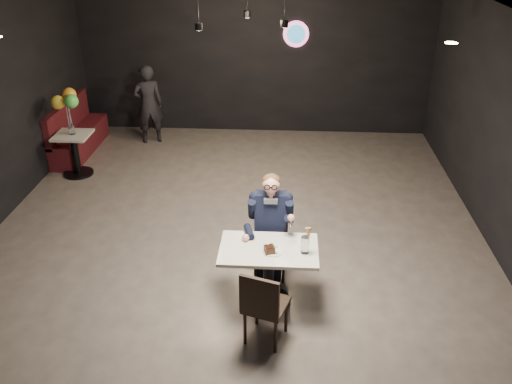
# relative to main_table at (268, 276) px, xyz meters

# --- Properties ---
(floor) EXTENTS (9.00, 9.00, 0.00)m
(floor) POSITION_rel_main_table_xyz_m (-0.52, 1.17, -0.38)
(floor) COLOR slate
(floor) RESTS_ON ground
(wall_sign) EXTENTS (0.50, 0.06, 0.50)m
(wall_sign) POSITION_rel_main_table_xyz_m (0.28, 5.64, 1.62)
(wall_sign) COLOR pink
(wall_sign) RESTS_ON floor
(pendant_lights) EXTENTS (1.40, 1.20, 0.36)m
(pendant_lights) POSITION_rel_main_table_xyz_m (-0.52, 3.17, 2.51)
(pendant_lights) COLOR black
(pendant_lights) RESTS_ON floor
(main_table) EXTENTS (1.10, 0.70, 0.75)m
(main_table) POSITION_rel_main_table_xyz_m (0.00, 0.00, 0.00)
(main_table) COLOR silver
(main_table) RESTS_ON floor
(chair_far) EXTENTS (0.42, 0.46, 0.92)m
(chair_far) POSITION_rel_main_table_xyz_m (0.00, 0.55, 0.09)
(chair_far) COLOR black
(chair_far) RESTS_ON floor
(chair_near) EXTENTS (0.54, 0.57, 0.92)m
(chair_near) POSITION_rel_main_table_xyz_m (0.00, -0.60, 0.09)
(chair_near) COLOR black
(chair_near) RESTS_ON floor
(seated_man) EXTENTS (0.60, 0.80, 1.44)m
(seated_man) POSITION_rel_main_table_xyz_m (0.00, 0.55, 0.34)
(seated_man) COLOR black
(seated_man) RESTS_ON floor
(dessert_plate) EXTENTS (0.22, 0.22, 0.01)m
(dessert_plate) POSITION_rel_main_table_xyz_m (0.05, -0.07, 0.38)
(dessert_plate) COLOR white
(dessert_plate) RESTS_ON main_table
(cake_slice) EXTENTS (0.13, 0.12, 0.08)m
(cake_slice) POSITION_rel_main_table_xyz_m (0.01, -0.10, 0.43)
(cake_slice) COLOR black
(cake_slice) RESTS_ON dessert_plate
(mint_leaf) EXTENTS (0.07, 0.04, 0.01)m
(mint_leaf) POSITION_rel_main_table_xyz_m (0.07, -0.11, 0.47)
(mint_leaf) COLOR #368A2D
(mint_leaf) RESTS_ON cake_slice
(sundae_glass) EXTENTS (0.09, 0.09, 0.20)m
(sundae_glass) POSITION_rel_main_table_xyz_m (0.40, -0.06, 0.48)
(sundae_glass) COLOR silver
(sundae_glass) RESTS_ON main_table
(wafer_cone) EXTENTS (0.08, 0.08, 0.14)m
(wafer_cone) POSITION_rel_main_table_xyz_m (0.43, -0.07, 0.62)
(wafer_cone) COLOR tan
(wafer_cone) RESTS_ON sundae_glass
(booth_bench) EXTENTS (0.48, 1.92, 0.96)m
(booth_bench) POSITION_rel_main_table_xyz_m (-3.77, 4.30, 0.11)
(booth_bench) COLOR #450E13
(booth_bench) RESTS_ON floor
(side_table) EXTENTS (0.58, 0.58, 0.73)m
(side_table) POSITION_rel_main_table_xyz_m (-3.47, 3.30, -0.01)
(side_table) COLOR silver
(side_table) RESTS_ON floor
(balloon_vase) EXTENTS (0.11, 0.11, 0.16)m
(balloon_vase) POSITION_rel_main_table_xyz_m (-3.47, 3.30, 0.46)
(balloon_vase) COLOR silver
(balloon_vase) RESTS_ON side_table
(balloon_bunch) EXTENTS (0.42, 0.42, 0.69)m
(balloon_bunch) POSITION_rel_main_table_xyz_m (-3.47, 3.30, 0.87)
(balloon_bunch) COLOR yellow
(balloon_bunch) RESTS_ON balloon_vase
(passerby) EXTENTS (0.65, 0.53, 1.55)m
(passerby) POSITION_rel_main_table_xyz_m (-2.54, 4.89, 0.40)
(passerby) COLOR black
(passerby) RESTS_ON floor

